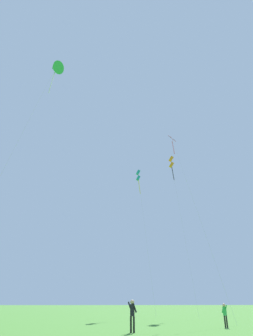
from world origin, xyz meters
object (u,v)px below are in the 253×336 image
at_px(kite_teal_box, 138,176).
at_px(kite_orange_box, 171,163).
at_px(kite_red_high, 175,147).
at_px(person_with_spool, 225,313).
at_px(person_near_tree, 132,313).
at_px(kite_green_small, 55,68).

distance_m(kite_teal_box, kite_orange_box, 6.21).
relative_size(kite_red_high, person_with_spool, 14.47).
bearing_deg(kite_red_high, person_near_tree, -115.15).
distance_m(kite_green_small, person_with_spool, 31.64).
xyz_separation_m(kite_red_high, person_with_spool, (0.07, -10.86, -19.10)).
distance_m(kite_orange_box, person_with_spool, 30.46).
height_order(kite_teal_box, person_with_spool, kite_teal_box).
relative_size(kite_green_small, kite_teal_box, 1.37).
xyz_separation_m(kite_teal_box, person_with_spool, (3.90, -20.90, -19.10)).
relative_size(kite_green_small, person_with_spool, 18.87).
height_order(kite_red_high, kite_orange_box, kite_orange_box).
distance_m(kite_teal_box, person_near_tree, 31.02).
bearing_deg(kite_green_small, kite_orange_box, 41.88).
bearing_deg(person_near_tree, person_with_spool, 27.02).
relative_size(kite_orange_box, person_near_tree, 13.63).
bearing_deg(person_near_tree, kite_orange_box, 71.01).
xyz_separation_m(kite_green_small, kite_teal_box, (11.54, 15.04, -7.90)).
relative_size(kite_teal_box, person_near_tree, 12.05).
xyz_separation_m(kite_teal_box, kite_orange_box, (5.59, 0.32, 2.69)).
height_order(kite_green_small, kite_red_high, kite_green_small).
xyz_separation_m(kite_teal_box, person_near_tree, (-2.91, -24.37, -18.97)).
bearing_deg(person_with_spool, kite_teal_box, 100.56).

